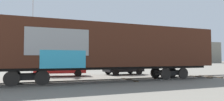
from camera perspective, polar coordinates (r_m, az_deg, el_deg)
ground_plane at (r=14.89m, az=0.54°, el=-8.73°), size 260.00×260.00×0.00m
track at (r=14.45m, az=-4.46°, el=-8.75°), size 60.02×3.20×0.08m
freight_car at (r=14.66m, az=-1.22°, el=1.00°), size 17.20×3.24×4.32m
flagpole at (r=25.83m, az=-22.03°, el=7.06°), size 0.74×1.11×9.78m
hillside at (r=85.33m, az=-16.57°, el=-0.34°), size 145.40×34.85×14.23m
parked_car_red at (r=19.50m, az=-14.84°, el=-4.76°), size 4.79×2.37×1.61m
parked_car_black at (r=21.00m, az=3.19°, el=-4.67°), size 4.24×2.37×1.65m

